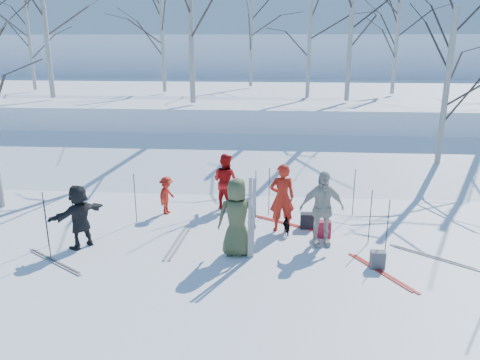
# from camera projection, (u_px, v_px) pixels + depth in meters

# --- Properties ---
(ground) EXTENTS (120.00, 120.00, 0.00)m
(ground) POSITION_uv_depth(u_px,v_px,m) (235.00, 254.00, 10.62)
(ground) COLOR white
(ground) RESTS_ON ground
(snow_ramp) EXTENTS (70.00, 9.49, 4.12)m
(snow_ramp) POSITION_uv_depth(u_px,v_px,m) (252.00, 167.00, 17.25)
(snow_ramp) COLOR white
(snow_ramp) RESTS_ON ground
(snow_plateau) EXTENTS (70.00, 18.00, 2.20)m
(snow_plateau) POSITION_uv_depth(u_px,v_px,m) (262.00, 107.00, 26.56)
(snow_plateau) COLOR white
(snow_plateau) RESTS_ON ground
(far_hill) EXTENTS (90.00, 30.00, 6.00)m
(far_hill) POSITION_uv_depth(u_px,v_px,m) (269.00, 68.00, 46.31)
(far_hill) COLOR white
(far_hill) RESTS_ON ground
(skier_olive_center) EXTENTS (0.93, 0.66, 1.78)m
(skier_olive_center) POSITION_uv_depth(u_px,v_px,m) (237.00, 217.00, 10.35)
(skier_olive_center) COLOR #404A2C
(skier_olive_center) RESTS_ON ground
(skier_red_north) EXTENTS (0.69, 0.51, 1.75)m
(skier_red_north) POSITION_uv_depth(u_px,v_px,m) (282.00, 198.00, 11.68)
(skier_red_north) COLOR #B31D10
(skier_red_north) RESTS_ON ground
(skier_redor_behind) EXTENTS (0.98, 0.92, 1.60)m
(skier_redor_behind) POSITION_uv_depth(u_px,v_px,m) (225.00, 181.00, 13.29)
(skier_redor_behind) COLOR #B50F0D
(skier_redor_behind) RESTS_ON ground
(skier_red_seated) EXTENTS (0.55, 0.76, 1.06)m
(skier_red_seated) POSITION_uv_depth(u_px,v_px,m) (167.00, 195.00, 12.94)
(skier_red_seated) COLOR #B31D10
(skier_red_seated) RESTS_ON ground
(skier_cream_east) EXTENTS (1.13, 0.65, 1.81)m
(skier_cream_east) POSITION_uv_depth(u_px,v_px,m) (322.00, 209.00, 10.84)
(skier_cream_east) COLOR beige
(skier_cream_east) RESTS_ON ground
(skier_grey_west) EXTENTS (1.19, 1.40, 1.52)m
(skier_grey_west) POSITION_uv_depth(u_px,v_px,m) (79.00, 216.00, 10.77)
(skier_grey_west) COLOR black
(skier_grey_west) RESTS_ON ground
(dog) EXTENTS (0.33, 0.56, 0.45)m
(dog) POSITION_uv_depth(u_px,v_px,m) (288.00, 225.00, 11.64)
(dog) COLOR black
(dog) RESTS_ON ground
(upright_ski_left) EXTENTS (0.10, 0.17, 1.90)m
(upright_ski_left) POSITION_uv_depth(u_px,v_px,m) (250.00, 219.00, 10.08)
(upright_ski_left) COLOR silver
(upright_ski_left) RESTS_ON ground
(upright_ski_right) EXTENTS (0.14, 0.23, 1.89)m
(upright_ski_right) POSITION_uv_depth(u_px,v_px,m) (253.00, 219.00, 10.09)
(upright_ski_right) COLOR silver
(upright_ski_right) RESTS_ON ground
(ski_pair_a) EXTENTS (1.89, 2.08, 0.02)m
(ski_pair_a) POSITION_uv_depth(u_px,v_px,m) (382.00, 272.00, 9.75)
(ski_pair_a) COLOR red
(ski_pair_a) RESTS_ON ground
(ski_pair_b) EXTENTS (1.84, 2.07, 0.02)m
(ski_pair_b) POSITION_uv_depth(u_px,v_px,m) (287.00, 223.00, 12.33)
(ski_pair_b) COLOR red
(ski_pair_b) RESTS_ON ground
(ski_pair_c) EXTENTS (0.44, 1.93, 0.02)m
(ski_pair_c) POSITION_uv_depth(u_px,v_px,m) (178.00, 243.00, 11.15)
(ski_pair_c) COLOR silver
(ski_pair_c) RESTS_ON ground
(ski_pair_d) EXTENTS (2.01, 2.09, 0.02)m
(ski_pair_d) POSITION_uv_depth(u_px,v_px,m) (433.00, 257.00, 10.43)
(ski_pair_d) COLOR silver
(ski_pair_d) RESTS_ON ground
(ski_pair_e) EXTENTS (1.95, 2.08, 0.02)m
(ski_pair_e) POSITION_uv_depth(u_px,v_px,m) (54.00, 261.00, 10.22)
(ski_pair_e) COLOR silver
(ski_pair_e) RESTS_ON ground
(ski_pole_a) EXTENTS (0.02, 0.02, 1.34)m
(ski_pole_a) POSITION_uv_depth(u_px,v_px,m) (74.00, 219.00, 10.88)
(ski_pole_a) COLOR black
(ski_pole_a) RESTS_ON ground
(ski_pole_b) EXTENTS (0.02, 0.02, 1.34)m
(ski_pole_b) POSITION_uv_depth(u_px,v_px,m) (135.00, 198.00, 12.25)
(ski_pole_b) COLOR black
(ski_pole_b) RESTS_ON ground
(ski_pole_c) EXTENTS (0.02, 0.02, 1.34)m
(ski_pole_c) POSITION_uv_depth(u_px,v_px,m) (47.00, 229.00, 10.26)
(ski_pole_c) COLOR black
(ski_pole_c) RESTS_ON ground
(ski_pole_d) EXTENTS (0.02, 0.02, 1.34)m
(ski_pole_d) POSITION_uv_depth(u_px,v_px,m) (269.00, 192.00, 12.81)
(ski_pole_d) COLOR black
(ski_pole_d) RESTS_ON ground
(ski_pole_e) EXTENTS (0.02, 0.02, 1.34)m
(ski_pole_e) POSITION_uv_depth(u_px,v_px,m) (354.00, 193.00, 12.72)
(ski_pole_e) COLOR black
(ski_pole_e) RESTS_ON ground
(ski_pole_f) EXTENTS (0.02, 0.02, 1.34)m
(ski_pole_f) POSITION_uv_depth(u_px,v_px,m) (45.00, 219.00, 10.84)
(ski_pole_f) COLOR black
(ski_pole_f) RESTS_ON ground
(ski_pole_g) EXTENTS (0.02, 0.02, 1.34)m
(ski_pole_g) POSITION_uv_depth(u_px,v_px,m) (387.00, 229.00, 10.30)
(ski_pole_g) COLOR black
(ski_pole_g) RESTS_ON ground
(ski_pole_h) EXTENTS (0.02, 0.02, 1.34)m
(ski_pole_h) POSITION_uv_depth(u_px,v_px,m) (370.00, 217.00, 10.96)
(ski_pole_h) COLOR black
(ski_pole_h) RESTS_ON ground
(ski_pole_i) EXTENTS (0.02, 0.02, 1.34)m
(ski_pole_i) POSITION_uv_depth(u_px,v_px,m) (256.00, 195.00, 12.56)
(ski_pole_i) COLOR black
(ski_pole_i) RESTS_ON ground
(backpack_red) EXTENTS (0.32, 0.22, 0.42)m
(backpack_red) POSITION_uv_depth(u_px,v_px,m) (324.00, 229.00, 11.45)
(backpack_red) COLOR #AF1A30
(backpack_red) RESTS_ON ground
(backpack_grey) EXTENTS (0.30, 0.20, 0.38)m
(backpack_grey) POSITION_uv_depth(u_px,v_px,m) (378.00, 260.00, 9.91)
(backpack_grey) COLOR #4F5256
(backpack_grey) RESTS_ON ground
(backpack_dark) EXTENTS (0.34, 0.24, 0.40)m
(backpack_dark) POSITION_uv_depth(u_px,v_px,m) (307.00, 221.00, 12.01)
(backpack_dark) COLOR black
(backpack_dark) RESTS_ON ground
(birch_plateau_a) EXTENTS (5.68, 5.68, 7.26)m
(birch_plateau_a) POSITION_uv_depth(u_px,v_px,m) (190.00, 8.00, 18.00)
(birch_plateau_a) COLOR silver
(birch_plateau_a) RESTS_ON snow_plateau
(birch_plateau_c) EXTENTS (3.87, 3.87, 4.67)m
(birch_plateau_c) POSITION_uv_depth(u_px,v_px,m) (397.00, 42.00, 21.52)
(birch_plateau_c) COLOR silver
(birch_plateau_c) RESTS_ON snow_plateau
(birch_plateau_d) EXTENTS (3.63, 3.63, 4.32)m
(birch_plateau_d) POSITION_uv_depth(u_px,v_px,m) (30.00, 46.00, 23.35)
(birch_plateau_d) COLOR silver
(birch_plateau_d) RESTS_ON snow_plateau
(birch_plateau_e) EXTENTS (3.95, 3.95, 4.78)m
(birch_plateau_e) POSITION_uv_depth(u_px,v_px,m) (163.00, 41.00, 22.29)
(birch_plateau_e) COLOR silver
(birch_plateau_e) RESTS_ON snow_plateau
(birch_plateau_f) EXTENTS (4.87, 4.87, 6.10)m
(birch_plateau_f) POSITION_uv_depth(u_px,v_px,m) (351.00, 24.00, 18.85)
(birch_plateau_f) COLOR silver
(birch_plateau_f) RESTS_ON snow_plateau
(birch_plateau_h) EXTENTS (4.06, 4.06, 4.94)m
(birch_plateau_h) POSITION_uv_depth(u_px,v_px,m) (309.00, 39.00, 20.07)
(birch_plateau_h) COLOR silver
(birch_plateau_h) RESTS_ON snow_plateau
(birch_plateau_i) EXTENTS (5.82, 5.82, 7.45)m
(birch_plateau_i) POSITION_uv_depth(u_px,v_px,m) (43.00, 8.00, 19.61)
(birch_plateau_i) COLOR silver
(birch_plateau_i) RESTS_ON snow_plateau
(birch_plateau_j) EXTENTS (4.30, 4.30, 5.28)m
(birch_plateau_j) POSITION_uv_depth(u_px,v_px,m) (251.00, 36.00, 25.07)
(birch_plateau_j) COLOR silver
(birch_plateau_j) RESTS_ON snow_plateau
(birch_edge_e) EXTENTS (4.58, 4.58, 5.69)m
(birch_edge_e) POSITION_uv_depth(u_px,v_px,m) (445.00, 98.00, 15.27)
(birch_edge_e) COLOR silver
(birch_edge_e) RESTS_ON ground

